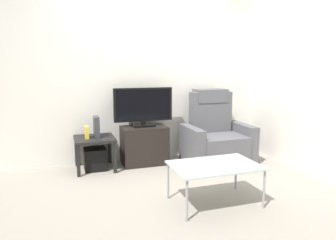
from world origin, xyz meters
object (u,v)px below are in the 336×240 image
object	(u,v)px
television	(143,106)
coffee_table	(215,167)
cell_phone	(208,167)
tv_stand	(144,145)
subwoofer_box	(95,159)
game_console	(96,127)
recliner_armchair	(216,137)
book_upright	(87,132)
side_table	(95,143)

from	to	relation	value
television	coffee_table	xyz separation A→B (m)	(0.35, -1.59, -0.46)
cell_phone	tv_stand	bearing A→B (deg)	65.03
subwoofer_box	game_console	bearing A→B (deg)	15.95
tv_stand	game_console	distance (m)	0.76
television	subwoofer_box	size ratio (longest dim) A/B	2.86
recliner_armchair	cell_phone	xyz separation A→B (m)	(-0.83, -1.44, 0.06)
subwoofer_box	book_upright	size ratio (longest dim) A/B	1.79
side_table	cell_phone	distance (m)	1.87
side_table	cell_phone	bearing A→B (deg)	-59.51
recliner_armchair	cell_phone	size ratio (longest dim) A/B	7.20
game_console	coffee_table	world-z (taller)	game_console
cell_phone	recliner_armchair	bearing A→B (deg)	26.98
side_table	recliner_armchair	bearing A→B (deg)	-5.56
side_table	game_console	bearing A→B (deg)	15.95
television	side_table	distance (m)	0.86
side_table	subwoofer_box	distance (m)	0.23
tv_stand	television	world-z (taller)	television
book_upright	game_console	bearing A→B (deg)	12.53
tv_stand	side_table	bearing A→B (deg)	-176.86
television	cell_phone	xyz separation A→B (m)	(0.23, -1.67, -0.43)
coffee_table	cell_phone	xyz separation A→B (m)	(-0.12, -0.08, 0.03)
side_table	cell_phone	xyz separation A→B (m)	(0.95, -1.61, 0.04)
tv_stand	cell_phone	distance (m)	1.68
television	coffee_table	world-z (taller)	television
television	side_table	xyz separation A→B (m)	(-0.72, -0.06, -0.47)
tv_stand	cell_phone	size ratio (longest dim) A/B	4.35
game_console	coffee_table	xyz separation A→B (m)	(1.03, -1.55, -0.21)
recliner_armchair	subwoofer_box	world-z (taller)	recliner_armchair
side_table	book_upright	bearing A→B (deg)	-168.69
cell_phone	side_table	bearing A→B (deg)	87.54
tv_stand	book_upright	distance (m)	0.86
game_console	cell_phone	bearing A→B (deg)	-60.59
subwoofer_box	cell_phone	distance (m)	1.89
side_table	cell_phone	world-z (taller)	side_table
tv_stand	side_table	world-z (taller)	tv_stand
side_table	book_upright	size ratio (longest dim) A/B	3.20
television	coffee_table	size ratio (longest dim) A/B	0.96
recliner_armchair	cell_phone	bearing A→B (deg)	-112.27
tv_stand	side_table	distance (m)	0.73
book_upright	coffee_table	distance (m)	1.92
recliner_armchair	coffee_table	size ratio (longest dim) A/B	1.20
television	book_upright	world-z (taller)	television
side_table	coffee_table	bearing A→B (deg)	-55.24
television	game_console	xyz separation A→B (m)	(-0.68, -0.05, -0.25)
tv_stand	coffee_table	bearing A→B (deg)	-77.55
side_table	television	bearing A→B (deg)	4.65
coffee_table	tv_stand	bearing A→B (deg)	102.45
book_upright	game_console	size ratio (longest dim) A/B	0.58
television	side_table	bearing A→B (deg)	-175.35
recliner_armchair	subwoofer_box	distance (m)	1.81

